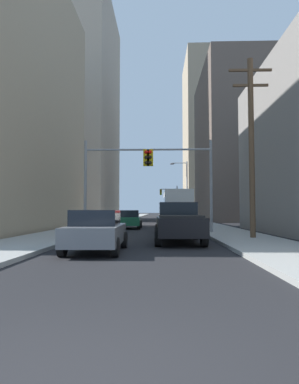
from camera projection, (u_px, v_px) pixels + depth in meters
name	position (u px, v px, depth m)	size (l,w,h in m)	color
sidewalk_left	(122.00, 219.00, 52.67)	(3.37, 160.00, 0.15)	#9E9E99
sidewalk_right	(187.00, 220.00, 52.37)	(3.37, 160.00, 0.15)	#9E9E99
city_bus	(176.00, 206.00, 34.93)	(2.67, 11.50, 3.40)	silver
pickup_truck_black	(178.00, 223.00, 15.85)	(2.20, 5.44, 1.90)	black
sedan_grey	(96.00, 231.00, 12.16)	(1.95, 4.24, 1.52)	slate
sedan_silver	(172.00, 221.00, 22.59)	(1.95, 4.25, 1.52)	#B7BABF
sedan_green	(129.00, 219.00, 27.73)	(1.95, 4.25, 1.52)	#195938
sedan_white	(166.00, 216.00, 43.86)	(1.95, 4.23, 1.52)	white
traffic_signal_near_left	(113.00, 170.00, 21.47)	(4.19, 0.44, 6.00)	gray
traffic_signal_near_right	(183.00, 170.00, 21.34)	(4.15, 0.44, 6.00)	gray
traffic_signal_far_right	(170.00, 197.00, 61.41)	(3.27, 0.44, 6.00)	gray
utility_pole_right	(251.00, 143.00, 17.11)	(2.20, 0.28, 9.35)	brown
street_lamp_right	(184.00, 186.00, 40.84)	(2.15, 0.32, 7.50)	gray
building_left_mid_office	(42.00, 112.00, 55.79)	(23.54, 20.92, 35.83)	#B7A893
building_right_mid_block	(260.00, 146.00, 50.34)	(17.39, 19.62, 22.37)	#66564C
building_right_far_highrise	(221.00, 137.00, 96.52)	(20.89, 21.05, 45.28)	tan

